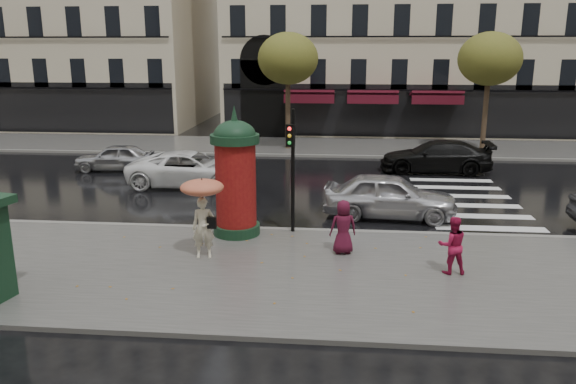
# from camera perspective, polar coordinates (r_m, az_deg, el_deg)

# --- Properties ---
(ground) EXTENTS (160.00, 160.00, 0.00)m
(ground) POSITION_cam_1_polar(r_m,az_deg,el_deg) (15.26, 1.27, -7.76)
(ground) COLOR black
(ground) RESTS_ON ground
(near_sidewalk) EXTENTS (90.00, 7.00, 0.12)m
(near_sidewalk) POSITION_cam_1_polar(r_m,az_deg,el_deg) (14.78, 1.13, -8.27)
(near_sidewalk) COLOR #474744
(near_sidewalk) RESTS_ON ground
(far_sidewalk) EXTENTS (90.00, 6.00, 0.12)m
(far_sidewalk) POSITION_cam_1_polar(r_m,az_deg,el_deg) (33.60, 3.56, 4.62)
(far_sidewalk) COLOR #474744
(far_sidewalk) RESTS_ON ground
(near_kerb) EXTENTS (90.00, 0.25, 0.14)m
(near_kerb) POSITION_cam_1_polar(r_m,az_deg,el_deg) (18.05, 1.94, -3.97)
(near_kerb) COLOR slate
(near_kerb) RESTS_ON ground
(far_kerb) EXTENTS (90.00, 0.25, 0.14)m
(far_kerb) POSITION_cam_1_polar(r_m,az_deg,el_deg) (30.65, 3.38, 3.69)
(far_kerb) COLOR slate
(far_kerb) RESTS_ON ground
(zebra_crossing) EXTENTS (3.60, 11.75, 0.01)m
(zebra_crossing) POSITION_cam_1_polar(r_m,az_deg,el_deg) (24.90, 16.78, 0.43)
(zebra_crossing) COLOR silver
(zebra_crossing) RESTS_ON ground
(tree_far_left) EXTENTS (3.40, 3.40, 6.64)m
(tree_far_left) POSITION_cam_1_polar(r_m,az_deg,el_deg) (32.24, -0.01, 13.36)
(tree_far_left) COLOR #38281C
(tree_far_left) RESTS_ON ground
(tree_far_right) EXTENTS (3.40, 3.40, 6.64)m
(tree_far_right) POSITION_cam_1_polar(r_m,az_deg,el_deg) (33.10, 19.81, 12.56)
(tree_far_right) COLOR #38281C
(tree_far_right) RESTS_ON ground
(woman_umbrella) EXTENTS (1.18, 1.18, 2.28)m
(woman_umbrella) POSITION_cam_1_polar(r_m,az_deg,el_deg) (15.42, -8.65, -1.31)
(woman_umbrella) COLOR beige
(woman_umbrella) RESTS_ON near_sidewalk
(woman_red) EXTENTS (0.80, 0.65, 1.52)m
(woman_red) POSITION_cam_1_polar(r_m,az_deg,el_deg) (14.98, 16.35, -5.20)
(woman_red) COLOR #A4143D
(woman_red) RESTS_ON near_sidewalk
(man_burgundy) EXTENTS (0.84, 0.63, 1.54)m
(man_burgundy) POSITION_cam_1_polar(r_m,az_deg,el_deg) (15.84, 5.63, -3.56)
(man_burgundy) COLOR #4C0F23
(man_burgundy) RESTS_ON near_sidewalk
(morris_column) EXTENTS (1.49, 1.49, 4.01)m
(morris_column) POSITION_cam_1_polar(r_m,az_deg,el_deg) (17.20, -5.35, 1.86)
(morris_column) COLOR #13321D
(morris_column) RESTS_ON near_sidewalk
(traffic_light) EXTENTS (0.28, 0.38, 3.86)m
(traffic_light) POSITION_cam_1_polar(r_m,az_deg,el_deg) (17.21, 0.41, 3.37)
(traffic_light) COLOR black
(traffic_light) RESTS_ON near_sidewalk
(car_silver) EXTENTS (4.73, 2.24, 1.56)m
(car_silver) POSITION_cam_1_polar(r_m,az_deg,el_deg) (19.81, 10.30, -0.37)
(car_silver) COLOR #BBBAC0
(car_silver) RESTS_ON ground
(car_white) EXTENTS (5.38, 2.56, 1.48)m
(car_white) POSITION_cam_1_polar(r_m,az_deg,el_deg) (24.36, -9.84, 2.31)
(car_white) COLOR white
(car_white) RESTS_ON ground
(car_black) EXTENTS (5.25, 2.27, 1.50)m
(car_black) POSITION_cam_1_polar(r_m,az_deg,el_deg) (27.68, 14.77, 3.51)
(car_black) COLOR black
(car_black) RESTS_ON ground
(car_far_silver) EXTENTS (3.90, 1.87, 1.29)m
(car_far_silver) POSITION_cam_1_polar(r_m,az_deg,el_deg) (28.39, -17.18, 3.38)
(car_far_silver) COLOR #9D9EA2
(car_far_silver) RESTS_ON ground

